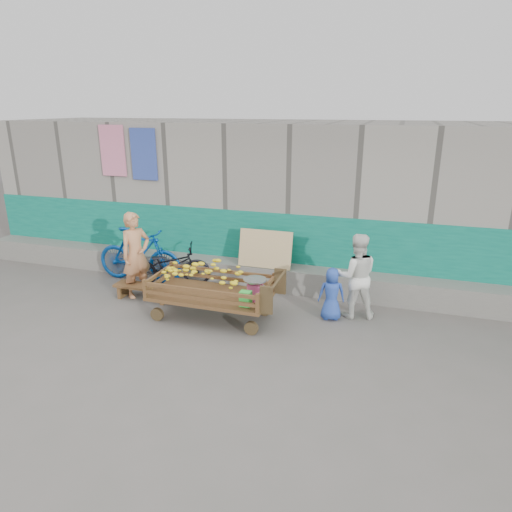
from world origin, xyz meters
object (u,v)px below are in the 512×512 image
(bench, at_px, (144,289))
(bicycle_blue, at_px, (139,255))
(bicycle_dark, at_px, (169,266))
(vendor_man, at_px, (136,255))
(banana_cart, at_px, (209,283))
(child, at_px, (332,294))
(woman, at_px, (356,276))

(bench, relative_size, bicycle_blue, 0.59)
(bicycle_dark, bearing_deg, vendor_man, 130.70)
(banana_cart, distance_m, bicycle_blue, 2.24)
(banana_cart, xyz_separation_m, bicycle_dark, (-1.27, 1.06, -0.20))
(bench, relative_size, child, 1.22)
(bench, height_order, bicycle_blue, bicycle_blue)
(child, bearing_deg, bicycle_blue, -21.71)
(banana_cart, distance_m, woman, 2.37)
(bench, bearing_deg, child, 3.86)
(banana_cart, height_order, bicycle_dark, banana_cart)
(banana_cart, bearing_deg, bicycle_dark, 140.13)
(vendor_man, bearing_deg, bench, -99.16)
(vendor_man, xyz_separation_m, child, (3.49, 0.09, -0.34))
(bicycle_dark, bearing_deg, woman, -115.00)
(bench, relative_size, bicycle_dark, 0.68)
(bicycle_blue, bearing_deg, banana_cart, -120.17)
(woman, height_order, bicycle_dark, woman)
(banana_cart, height_order, bench, banana_cart)
(child, relative_size, bicycle_dark, 0.56)
(vendor_man, bearing_deg, bicycle_dark, -1.91)
(child, xyz_separation_m, bicycle_blue, (-3.84, 0.55, 0.10))
(child, bearing_deg, vendor_man, -12.10)
(vendor_man, xyz_separation_m, woman, (3.84, 0.32, -0.07))
(vendor_man, bearing_deg, banana_cart, -79.53)
(banana_cart, xyz_separation_m, vendor_man, (-1.60, 0.47, 0.17))
(bicycle_dark, bearing_deg, bench, 148.31)
(child, relative_size, bicycle_blue, 0.49)
(bicycle_blue, bearing_deg, bench, -146.10)
(banana_cart, bearing_deg, bicycle_blue, 150.28)
(vendor_man, height_order, woman, vendor_man)
(vendor_man, height_order, child, vendor_man)
(vendor_man, xyz_separation_m, bicycle_blue, (-0.34, 0.64, -0.24))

